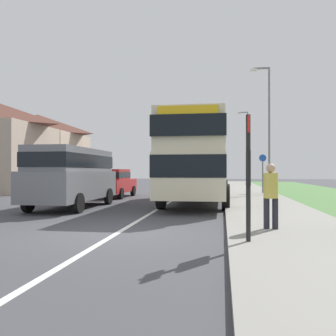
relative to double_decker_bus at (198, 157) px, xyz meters
name	(u,v)px	position (x,y,z in m)	size (l,w,h in m)	color
ground_plane	(117,233)	(-1.37, -8.35, -2.14)	(120.00, 120.00, 0.00)	#424247
lane_marking_centre	(167,203)	(-1.37, -0.35, -2.14)	(0.14, 60.00, 0.01)	silver
pavement_near_side	(267,208)	(2.83, -2.35, -2.08)	(3.20, 68.00, 0.12)	gray
double_decker_bus	(198,157)	(0.00, 0.00, 0.00)	(2.80, 9.94, 3.70)	beige
parked_van_grey	(73,173)	(-4.86, -2.86, -0.73)	(2.11, 5.51, 2.39)	slate
parked_car_red	(112,182)	(-5.04, 3.04, -1.26)	(1.94, 4.30, 1.58)	#B21E1E
pedestrian_at_stop	(271,193)	(2.26, -7.87, -1.17)	(0.34, 0.34, 1.67)	#23232D
bus_stop_sign	(248,169)	(1.63, -9.49, -0.60)	(0.09, 0.52, 2.60)	black
cycle_route_sign	(263,172)	(3.62, 6.53, -0.71)	(0.44, 0.08, 2.52)	slate
street_lamp_mid	(267,122)	(3.77, 5.37, 2.24)	(1.14, 0.20, 7.65)	slate
street_lamp_far	(247,143)	(3.74, 23.21, 2.35)	(1.14, 0.20, 7.87)	slate
house_terrace_far_side	(16,149)	(-15.08, 9.93, 1.10)	(7.37, 13.17, 6.49)	tan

